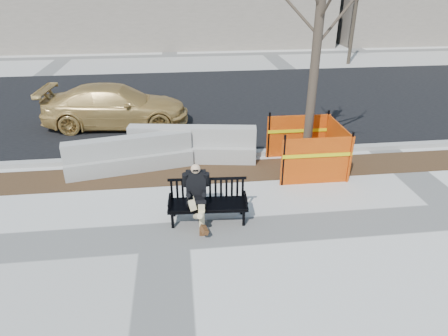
{
  "coord_description": "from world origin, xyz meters",
  "views": [
    {
      "loc": [
        0.4,
        -6.34,
        4.58
      ],
      "look_at": [
        1.28,
        1.05,
        0.89
      ],
      "focal_mm": 31.66,
      "sensor_mm": 36.0,
      "label": 1
    }
  ],
  "objects_px": {
    "tree_fence": "(304,168)",
    "jersey_barrier_left": "(131,169)",
    "bench": "(208,220)",
    "sedan": "(119,125)",
    "seated_man": "(197,220)",
    "jersey_barrier_right": "(193,160)"
  },
  "relations": [
    {
      "from": "bench",
      "to": "sedan",
      "type": "distance_m",
      "value": 6.47
    },
    {
      "from": "seated_man",
      "to": "jersey_barrier_left",
      "type": "distance_m",
      "value": 2.97
    },
    {
      "from": "bench",
      "to": "sedan",
      "type": "relative_size",
      "value": 0.35
    },
    {
      "from": "sedan",
      "to": "seated_man",
      "type": "bearing_deg",
      "value": -155.55
    },
    {
      "from": "jersey_barrier_left",
      "to": "seated_man",
      "type": "bearing_deg",
      "value": -69.17
    },
    {
      "from": "sedan",
      "to": "jersey_barrier_right",
      "type": "xyz_separation_m",
      "value": [
        2.34,
        -2.98,
        0.0
      ]
    },
    {
      "from": "sedan",
      "to": "jersey_barrier_right",
      "type": "bearing_deg",
      "value": -138.56
    },
    {
      "from": "bench",
      "to": "jersey_barrier_left",
      "type": "relative_size",
      "value": 0.51
    },
    {
      "from": "bench",
      "to": "tree_fence",
      "type": "xyz_separation_m",
      "value": [
        2.69,
        2.1,
        0.0
      ]
    },
    {
      "from": "sedan",
      "to": "jersey_barrier_right",
      "type": "height_order",
      "value": "sedan"
    },
    {
      "from": "tree_fence",
      "to": "seated_man",
      "type": "bearing_deg",
      "value": -144.9
    },
    {
      "from": "tree_fence",
      "to": "jersey_barrier_left",
      "type": "height_order",
      "value": "tree_fence"
    },
    {
      "from": "bench",
      "to": "seated_man",
      "type": "xyz_separation_m",
      "value": [
        -0.22,
        0.06,
        0.0
      ]
    },
    {
      "from": "seated_man",
      "to": "sedan",
      "type": "relative_size",
      "value": 0.26
    },
    {
      "from": "bench",
      "to": "seated_man",
      "type": "bearing_deg",
      "value": 168.84
    },
    {
      "from": "jersey_barrier_left",
      "to": "bench",
      "type": "bearing_deg",
      "value": -66.29
    },
    {
      "from": "tree_fence",
      "to": "sedan",
      "type": "xyz_separation_m",
      "value": [
        -5.2,
        3.86,
        0.0
      ]
    },
    {
      "from": "bench",
      "to": "tree_fence",
      "type": "bearing_deg",
      "value": 41.44
    },
    {
      "from": "tree_fence",
      "to": "jersey_barrier_left",
      "type": "relative_size",
      "value": 2.03
    },
    {
      "from": "bench",
      "to": "sedan",
      "type": "xyz_separation_m",
      "value": [
        -2.51,
        5.97,
        0.0
      ]
    },
    {
      "from": "seated_man",
      "to": "tree_fence",
      "type": "xyz_separation_m",
      "value": [
        2.91,
        2.05,
        0.0
      ]
    },
    {
      "from": "jersey_barrier_right",
      "to": "tree_fence",
      "type": "bearing_deg",
      "value": -8.63
    }
  ]
}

